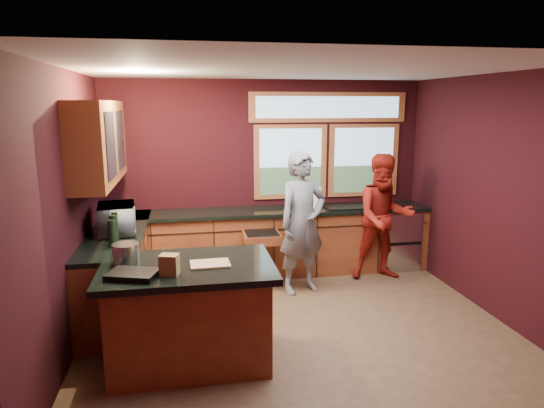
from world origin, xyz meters
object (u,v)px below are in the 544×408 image
object	(u,v)px
person_red	(384,217)
cutting_board	(210,264)
island	(189,313)
stock_pot	(126,253)
person_grey	(302,223)

from	to	relation	value
person_red	cutting_board	world-z (taller)	person_red
island	person_red	size ratio (longest dim) A/B	0.90
island	cutting_board	distance (m)	0.52
person_red	stock_pot	distance (m)	3.59
person_red	stock_pot	size ratio (longest dim) A/B	7.16
person_grey	island	bearing A→B (deg)	-152.94
person_red	island	bearing A→B (deg)	-141.45
person_grey	person_red	bearing A→B (deg)	-6.88
cutting_board	island	bearing A→B (deg)	165.96
person_red	cutting_board	bearing A→B (deg)	-138.57
island	person_red	xyz separation A→B (m)	(2.64, 1.78, 0.38)
person_red	stock_pot	world-z (taller)	person_red
person_red	cutting_board	xyz separation A→B (m)	(-2.44, -1.83, 0.10)
island	cutting_board	bearing A→B (deg)	-14.04
person_red	stock_pot	bearing A→B (deg)	-148.37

